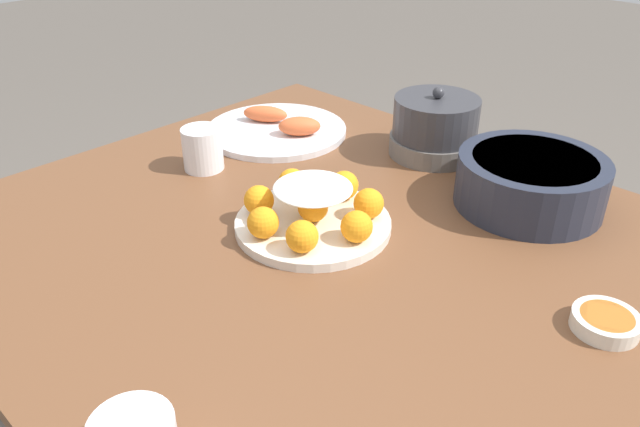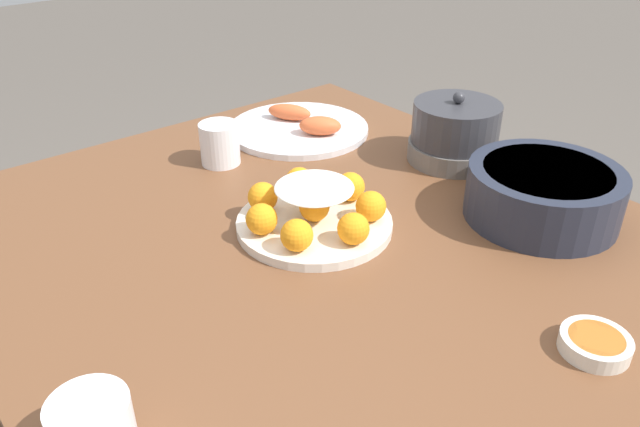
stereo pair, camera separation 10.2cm
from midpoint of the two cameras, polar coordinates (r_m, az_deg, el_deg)
The scene contains 8 objects.
dining_table at distance 1.08m, azimuth 3.25°, elevation -6.55°, with size 1.23×1.05×0.72m.
cake_plate at distance 1.05m, azimuth 2.26°, elevation 0.06°, with size 0.27×0.27×0.09m.
serving_bowl at distance 1.15m, azimuth 22.19°, elevation 1.75°, with size 0.26×0.26×0.09m.
sauce_bowl at distance 0.90m, azimuth 26.93°, elevation -10.66°, with size 0.09×0.09×0.02m.
seafood_platter at distance 1.43m, azimuth 0.22°, elevation 7.86°, with size 0.32×0.32×0.05m.
cup_near at distance 0.72m, azimuth -16.15°, elevation -18.37°, with size 0.09×0.09×0.07m.
cup_far at distance 1.28m, azimuth -6.90°, elevation 6.31°, with size 0.08×0.08×0.09m.
warming_pot at distance 1.32m, azimuth 14.44°, elevation 7.11°, with size 0.19×0.19×0.15m.
Camera 2 is at (0.67, -0.55, 1.28)m, focal length 35.00 mm.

